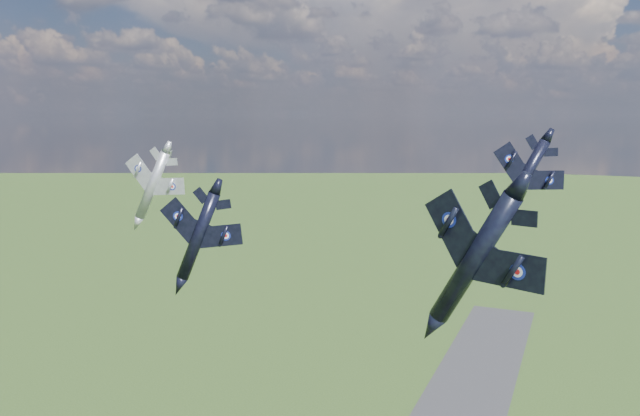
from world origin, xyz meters
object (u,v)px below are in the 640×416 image
at_px(jet_left_silver, 152,185).
at_px(jet_lead_navy, 198,236).
at_px(jet_high_navy, 524,178).
at_px(jet_right_navy, 474,259).

bearing_deg(jet_left_silver, jet_lead_navy, -48.33).
bearing_deg(jet_left_silver, jet_high_navy, 3.13).
xyz_separation_m(jet_right_navy, jet_high_navy, (0.18, 37.44, 2.62)).
distance_m(jet_lead_navy, jet_left_silver, 20.24).
distance_m(jet_right_navy, jet_high_navy, 37.53).
distance_m(jet_lead_navy, jet_right_navy, 36.11).
bearing_deg(jet_high_navy, jet_right_navy, -112.47).
distance_m(jet_high_navy, jet_left_silver, 50.96).
xyz_separation_m(jet_high_navy, jet_left_silver, (-49.43, -12.27, -1.78)).
bearing_deg(jet_high_navy, jet_lead_navy, -166.32).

